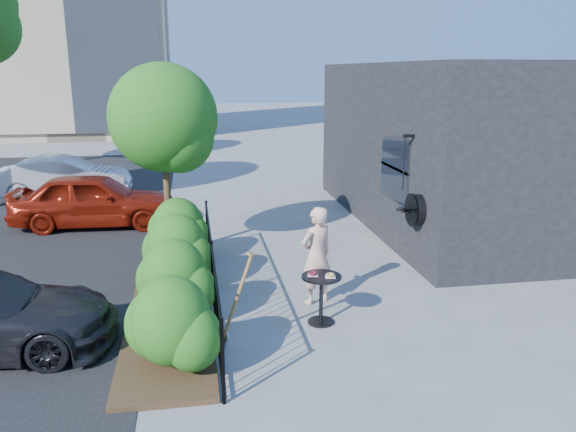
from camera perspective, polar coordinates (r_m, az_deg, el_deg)
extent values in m
plane|color=gray|center=(9.85, 1.27, -8.26)|extent=(120.00, 120.00, 0.00)
cube|color=black|center=(15.35, 18.68, 6.99)|extent=(6.00, 9.00, 4.00)
cube|color=black|center=(12.25, 10.79, 4.81)|extent=(0.04, 1.60, 1.40)
cube|color=black|center=(12.25, 10.81, 4.81)|extent=(0.05, 1.70, 0.06)
cylinder|color=black|center=(10.96, 12.91, 0.63)|extent=(0.18, 0.60, 0.60)
cylinder|color=black|center=(10.92, 12.43, 0.61)|extent=(0.03, 0.64, 0.64)
cube|color=black|center=(11.18, 12.23, 7.97)|extent=(0.25, 0.06, 0.06)
cylinder|color=black|center=(11.22, 11.70, 5.18)|extent=(0.02, 0.02, 1.05)
cylinder|color=black|center=(6.76, -6.65, -14.48)|extent=(0.05, 0.05, 1.10)
cylinder|color=black|center=(9.50, -7.68, -5.72)|extent=(0.05, 0.05, 1.10)
cylinder|color=black|center=(12.35, -8.23, -0.94)|extent=(0.05, 0.05, 1.10)
cube|color=black|center=(9.33, -7.79, -2.78)|extent=(0.03, 6.00, 0.03)
cube|color=black|center=(9.66, -7.59, -8.23)|extent=(0.03, 6.00, 0.03)
cylinder|color=black|center=(6.85, -6.70, -14.08)|extent=(0.02, 0.02, 1.04)
cylinder|color=black|center=(7.02, -6.79, -13.30)|extent=(0.02, 0.02, 1.04)
cylinder|color=black|center=(7.20, -6.88, -12.57)|extent=(0.02, 0.02, 1.04)
cylinder|color=black|center=(7.38, -6.96, -11.86)|extent=(0.02, 0.02, 1.04)
cylinder|color=black|center=(7.56, -7.04, -11.19)|extent=(0.02, 0.02, 1.04)
cylinder|color=black|center=(7.74, -7.12, -10.56)|extent=(0.02, 0.02, 1.04)
cylinder|color=black|center=(7.92, -7.19, -9.95)|extent=(0.02, 0.02, 1.04)
cylinder|color=black|center=(8.10, -7.26, -9.37)|extent=(0.02, 0.02, 1.04)
cylinder|color=black|center=(8.29, -7.32, -8.81)|extent=(0.02, 0.02, 1.04)
cylinder|color=black|center=(8.47, -7.39, -8.28)|extent=(0.02, 0.02, 1.04)
cylinder|color=black|center=(8.66, -7.44, -7.77)|extent=(0.02, 0.02, 1.04)
cylinder|color=black|center=(8.84, -7.50, -7.28)|extent=(0.02, 0.02, 1.04)
cylinder|color=black|center=(9.03, -7.56, -6.81)|extent=(0.02, 0.02, 1.04)
cylinder|color=black|center=(9.21, -7.61, -6.36)|extent=(0.02, 0.02, 1.04)
cylinder|color=black|center=(9.40, -7.66, -5.93)|extent=(0.02, 0.02, 1.04)
cylinder|color=black|center=(9.59, -7.70, -5.52)|extent=(0.02, 0.02, 1.04)
cylinder|color=black|center=(9.78, -7.75, -5.12)|extent=(0.02, 0.02, 1.04)
cylinder|color=black|center=(9.97, -7.79, -4.74)|extent=(0.02, 0.02, 1.04)
cylinder|color=black|center=(10.16, -7.84, -4.37)|extent=(0.02, 0.02, 1.04)
cylinder|color=black|center=(10.34, -7.88, -4.01)|extent=(0.02, 0.02, 1.04)
cylinder|color=black|center=(10.53, -7.92, -3.67)|extent=(0.02, 0.02, 1.04)
cylinder|color=black|center=(10.72, -7.95, -3.34)|extent=(0.02, 0.02, 1.04)
cylinder|color=black|center=(10.92, -7.99, -3.02)|extent=(0.02, 0.02, 1.04)
cylinder|color=black|center=(11.11, -8.03, -2.71)|extent=(0.02, 0.02, 1.04)
cylinder|color=black|center=(11.30, -8.06, -2.41)|extent=(0.02, 0.02, 1.04)
cylinder|color=black|center=(11.49, -8.09, -2.13)|extent=(0.02, 0.02, 1.04)
cylinder|color=black|center=(11.68, -8.13, -1.85)|extent=(0.02, 0.02, 1.04)
cylinder|color=black|center=(11.87, -8.16, -1.58)|extent=(0.02, 0.02, 1.04)
cylinder|color=black|center=(12.07, -8.19, -1.32)|extent=(0.02, 0.02, 1.04)
cylinder|color=black|center=(12.26, -8.21, -1.06)|extent=(0.02, 0.02, 1.04)
cube|color=#382616|center=(9.69, -11.76, -8.73)|extent=(1.30, 6.00, 0.08)
ellipsoid|color=#286016|center=(7.41, -11.76, -10.68)|extent=(1.10, 1.10, 1.24)
ellipsoid|color=#286016|center=(8.88, -11.45, -6.31)|extent=(1.10, 1.10, 1.24)
ellipsoid|color=#286016|center=(10.30, -11.25, -3.36)|extent=(1.10, 1.10, 1.24)
ellipsoid|color=#286016|center=(11.64, -11.10, -1.26)|extent=(1.10, 1.10, 1.24)
cylinder|color=#3F2B19|center=(12.01, -12.13, 1.63)|extent=(0.14, 0.14, 2.40)
sphere|color=#286016|center=(11.76, -12.56, 9.44)|extent=(2.20, 2.20, 2.20)
sphere|color=#286016|center=(11.59, -11.01, 7.81)|extent=(1.43, 1.43, 1.43)
cylinder|color=black|center=(8.64, 3.42, -6.18)|extent=(0.62, 0.62, 0.03)
cylinder|color=black|center=(8.78, 3.38, -8.51)|extent=(0.06, 0.06, 0.74)
cylinder|color=black|center=(8.93, 3.35, -10.68)|extent=(0.41, 0.41, 0.03)
cube|color=white|center=(8.66, 2.53, -6.00)|extent=(0.19, 0.19, 0.01)
cube|color=white|center=(8.60, 4.32, -6.16)|extent=(0.19, 0.19, 0.01)
torus|color=#430B0D|center=(8.65, 2.54, -5.84)|extent=(0.14, 0.14, 0.05)
torus|color=#B87F4E|center=(8.60, 4.32, -6.00)|extent=(0.14, 0.14, 0.05)
imported|color=#DFA990|center=(9.39, 2.91, -4.01)|extent=(0.72, 0.62, 1.67)
cylinder|color=brown|center=(7.86, -5.19, -8.27)|extent=(0.48, 0.05, 1.26)
cube|color=gray|center=(8.13, -6.44, -12.72)|extent=(0.12, 0.19, 0.27)
cylinder|color=brown|center=(7.65, -3.80, -3.89)|extent=(0.11, 0.11, 0.06)
imported|color=maroon|center=(14.87, -19.07, 1.56)|extent=(4.06, 1.79, 1.36)
imported|color=silver|center=(18.58, -21.77, 3.68)|extent=(3.92, 1.39, 1.29)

